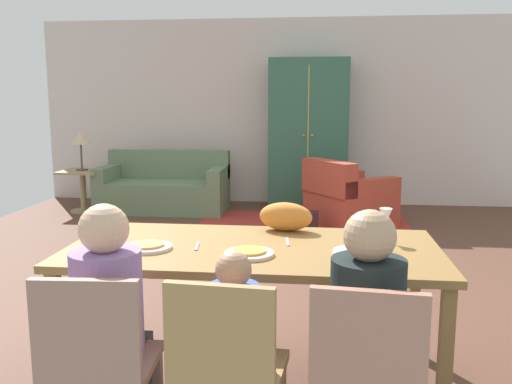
% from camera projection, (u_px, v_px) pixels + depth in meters
% --- Properties ---
extents(ground_plane, '(7.23, 6.41, 0.02)m').
position_uv_depth(ground_plane, '(258.00, 265.00, 5.16)').
color(ground_plane, brown).
extents(back_wall, '(7.23, 0.10, 2.70)m').
position_uv_depth(back_wall, '(282.00, 112.00, 8.12)').
color(back_wall, beige).
rests_on(back_wall, ground_plane).
extents(dining_table, '(1.97, 0.95, 0.76)m').
position_uv_depth(dining_table, '(253.00, 258.00, 2.94)').
color(dining_table, olive).
rests_on(dining_table, ground_plane).
extents(plate_near_man, '(0.25, 0.25, 0.02)m').
position_uv_depth(plate_near_man, '(148.00, 247.00, 2.87)').
color(plate_near_man, silver).
rests_on(plate_near_man, dining_table).
extents(pizza_near_man, '(0.17, 0.17, 0.01)m').
position_uv_depth(pizza_near_man, '(148.00, 245.00, 2.86)').
color(pizza_near_man, '#E69946').
rests_on(pizza_near_man, plate_near_man).
extents(plate_near_child, '(0.25, 0.25, 0.02)m').
position_uv_depth(plate_near_child, '(249.00, 254.00, 2.75)').
color(plate_near_child, silver).
rests_on(plate_near_child, dining_table).
extents(pizza_near_child, '(0.17, 0.17, 0.01)m').
position_uv_depth(pizza_near_child, '(249.00, 251.00, 2.74)').
color(pizza_near_child, gold).
rests_on(pizza_near_child, plate_near_child).
extents(plate_near_woman, '(0.25, 0.25, 0.02)m').
position_uv_depth(plate_near_woman, '(357.00, 253.00, 2.76)').
color(plate_near_woman, silver).
rests_on(plate_near_woman, dining_table).
extents(wine_glass, '(0.07, 0.07, 0.19)m').
position_uv_depth(wine_glass, '(386.00, 218.00, 3.00)').
color(wine_glass, silver).
rests_on(wine_glass, dining_table).
extents(fork, '(0.04, 0.15, 0.01)m').
position_uv_depth(fork, '(197.00, 246.00, 2.91)').
color(fork, silver).
rests_on(fork, dining_table).
extents(knife, '(0.03, 0.17, 0.01)m').
position_uv_depth(knife, '(288.00, 242.00, 3.00)').
color(knife, silver).
rests_on(knife, dining_table).
extents(dining_chair_man, '(0.45, 0.45, 0.87)m').
position_uv_depth(dining_chair_man, '(98.00, 360.00, 2.21)').
color(dining_chair_man, '#9E7463').
rests_on(dining_chair_man, ground_plane).
extents(person_man, '(0.30, 0.41, 1.11)m').
position_uv_depth(person_man, '(112.00, 337.00, 2.38)').
color(person_man, '#3C4349').
rests_on(person_man, ground_plane).
extents(dining_chair_child, '(0.45, 0.45, 0.87)m').
position_uv_depth(dining_chair_child, '(227.00, 367.00, 2.15)').
color(dining_chair_child, '#A7804C').
rests_on(dining_chair_child, ground_plane).
extents(person_child, '(0.22, 0.29, 0.92)m').
position_uv_depth(person_child, '(236.00, 361.00, 2.33)').
color(person_child, '#342E54').
rests_on(person_child, ground_plane).
extents(dining_chair_woman, '(0.46, 0.46, 0.87)m').
position_uv_depth(dining_chair_woman, '(366.00, 375.00, 2.09)').
color(dining_chair_woman, '#AA7461').
rests_on(dining_chair_woman, ground_plane).
extents(person_woman, '(0.30, 0.41, 1.11)m').
position_uv_depth(person_woman, '(366.00, 350.00, 2.26)').
color(person_woman, navy).
rests_on(person_woman, ground_plane).
extents(cat, '(0.34, 0.21, 0.17)m').
position_uv_depth(cat, '(286.00, 217.00, 3.26)').
color(cat, orange).
rests_on(cat, dining_table).
extents(area_rug, '(2.60, 1.80, 0.01)m').
position_uv_depth(area_rug, '(303.00, 227.00, 6.66)').
color(area_rug, '#A52F29').
rests_on(area_rug, ground_plane).
extents(couch, '(1.75, 0.86, 0.82)m').
position_uv_depth(couch, '(164.00, 189.00, 7.67)').
color(couch, '#637A59').
rests_on(couch, ground_plane).
extents(armchair, '(1.19, 1.19, 0.82)m').
position_uv_depth(armchair, '(347.00, 200.00, 6.71)').
color(armchair, '#A83E2D').
rests_on(armchair, ground_plane).
extents(armoire, '(1.10, 0.59, 2.10)m').
position_uv_depth(armoire, '(308.00, 134.00, 7.75)').
color(armoire, '#2E5E4A').
rests_on(armoire, ground_plane).
extents(side_table, '(0.56, 0.56, 0.58)m').
position_uv_depth(side_table, '(83.00, 185.00, 7.52)').
color(side_table, '#9D895E').
rests_on(side_table, ground_plane).
extents(table_lamp, '(0.26, 0.26, 0.54)m').
position_uv_depth(table_lamp, '(80.00, 139.00, 7.41)').
color(table_lamp, brown).
rests_on(table_lamp, side_table).
extents(handbag, '(0.32, 0.16, 0.26)m').
position_uv_depth(handbag, '(305.00, 222.00, 6.34)').
color(handbag, black).
rests_on(handbag, ground_plane).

